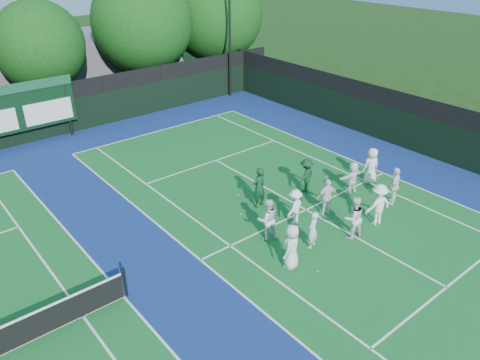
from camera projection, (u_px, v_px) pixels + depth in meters
ground at (324, 220)px, 19.22m from camera, size 120.00×120.00×0.00m
court_apron at (188, 266)px, 16.53m from camera, size 34.00×32.00×0.01m
near_court at (306, 210)px, 19.90m from camera, size 11.05×23.85×0.01m
back_fence at (38, 117)px, 26.18m from camera, size 34.00×0.08×3.00m
divider_fence_right at (427, 131)px, 24.33m from camera, size 0.08×32.00×3.00m
scoreboard at (18, 108)px, 24.94m from camera, size 6.00×0.21×3.55m
clubhouse at (55, 67)px, 33.61m from camera, size 18.00×6.00×4.00m
light_pole_right at (229, 4)px, 31.26m from camera, size 1.20×0.30×10.12m
tree_c at (42, 48)px, 28.38m from camera, size 5.43×5.43×7.19m
tree_d at (144, 25)px, 32.05m from camera, size 6.87×6.87×8.55m
tree_e at (216, 17)px, 35.56m from camera, size 7.13×7.13×8.66m
tennis_ball_0 at (317, 271)px, 16.22m from camera, size 0.07×0.07×0.07m
tennis_ball_1 at (326, 177)px, 22.56m from camera, size 0.07×0.07×0.07m
tennis_ball_2 at (378, 179)px, 22.40m from camera, size 0.07×0.07×0.07m
tennis_ball_3 at (241, 214)px, 19.55m from camera, size 0.07×0.07×0.07m
tennis_ball_4 at (238, 195)px, 21.01m from camera, size 0.07×0.07×0.07m
tennis_ball_5 at (374, 184)px, 21.88m from camera, size 0.07×0.07×0.07m
player_front_0 at (292, 247)px, 16.12m from camera, size 0.98×0.81×1.71m
player_front_1 at (313, 230)px, 17.22m from camera, size 0.63×0.52×1.50m
player_front_2 at (353, 218)px, 17.74m from camera, size 0.99×0.85×1.75m
player_front_3 at (378, 205)px, 18.58m from camera, size 1.26×0.89×1.77m
player_front_4 at (395, 186)px, 20.03m from camera, size 1.09×0.78×1.72m
player_back_0 at (267, 219)px, 17.66m from camera, size 1.01×0.90×1.71m
player_back_1 at (295, 207)px, 18.69m from camera, size 1.09×0.80×1.50m
player_back_2 at (327, 197)px, 19.25m from camera, size 1.03×0.69×1.63m
player_back_3 at (352, 177)px, 20.97m from camera, size 1.40×0.52×1.49m
player_back_4 at (371, 166)px, 21.76m from camera, size 0.95×0.74×1.73m
coach_left at (259, 188)px, 19.75m from camera, size 0.71×0.49×1.85m
coach_right at (306, 176)px, 21.00m from camera, size 1.15×0.83×1.60m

